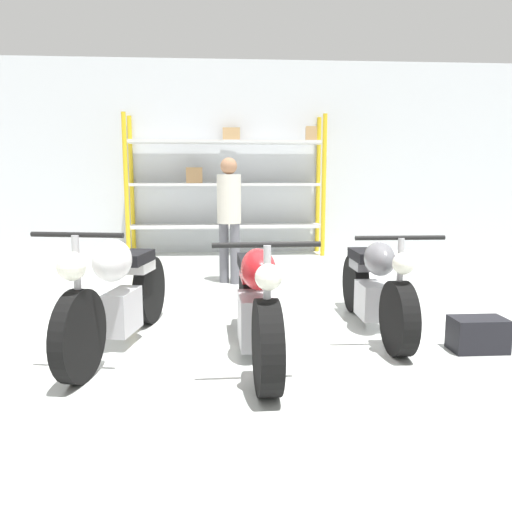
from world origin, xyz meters
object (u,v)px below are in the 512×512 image
at_px(motorcycle_white, 119,292).
at_px(motorcycle_red, 257,305).
at_px(motorcycle_grey, 374,287).
at_px(person_browsing, 229,210).
at_px(shelving_rack, 227,182).
at_px(toolbox, 478,334).

height_order(motorcycle_white, motorcycle_red, motorcycle_white).
distance_m(motorcycle_white, motorcycle_grey, 2.30).
bearing_deg(motorcycle_grey, motorcycle_white, -80.90).
xyz_separation_m(motorcycle_red, person_browsing, (-0.17, 2.87, 0.57)).
distance_m(motorcycle_grey, person_browsing, 2.66).
bearing_deg(motorcycle_grey, shelving_rack, -164.57).
bearing_deg(motorcycle_grey, motorcycle_red, -60.58).
height_order(motorcycle_red, motorcycle_grey, motorcycle_red).
bearing_deg(motorcycle_red, toolbox, 88.45).
relative_size(motorcycle_red, person_browsing, 1.21).
bearing_deg(motorcycle_white, toolbox, 95.65).
xyz_separation_m(motorcycle_white, toolbox, (2.96, -0.28, -0.34)).
xyz_separation_m(motorcycle_grey, person_browsing, (-1.32, 2.24, 0.58)).
bearing_deg(toolbox, motorcycle_white, 174.58).
xyz_separation_m(shelving_rack, motorcycle_red, (0.16, -5.51, -0.92)).
height_order(shelving_rack, motorcycle_red, shelving_rack).
relative_size(shelving_rack, motorcycle_grey, 1.85).
height_order(person_browsing, toolbox, person_browsing).
bearing_deg(shelving_rack, motorcycle_red, -88.30).
xyz_separation_m(motorcycle_red, toolbox, (1.83, 0.01, -0.28)).
height_order(motorcycle_grey, toolbox, motorcycle_grey).
bearing_deg(motorcycle_red, motorcycle_white, -106.03).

